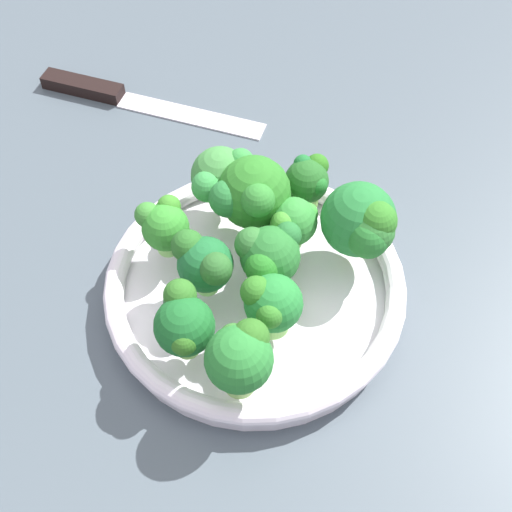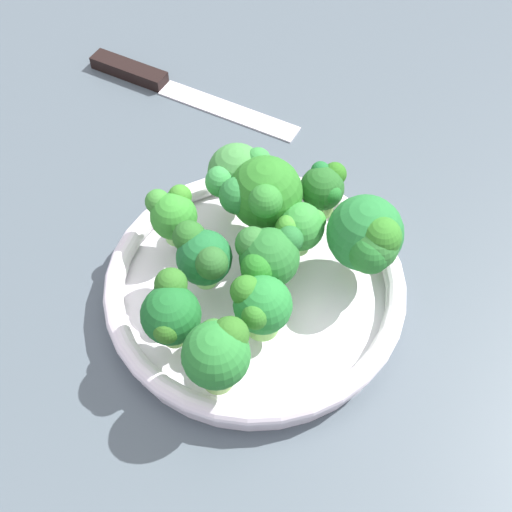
# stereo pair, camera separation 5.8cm
# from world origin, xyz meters

# --- Properties ---
(ground_plane) EXTENTS (1.30, 1.30, 0.03)m
(ground_plane) POSITION_xyz_m (0.00, 0.00, -0.01)
(ground_plane) COLOR #47535B
(bowl) EXTENTS (0.27, 0.27, 0.03)m
(bowl) POSITION_xyz_m (-0.00, -0.02, 0.02)
(bowl) COLOR white
(bowl) RESTS_ON ground_plane
(broccoli_floret_0) EXTENTS (0.04, 0.05, 0.05)m
(broccoli_floret_0) POSITION_xyz_m (0.04, -0.10, 0.06)
(broccoli_floret_0) COLOR #85C863
(broccoli_floret_0) RESTS_ON bowl
(broccoli_floret_1) EXTENTS (0.05, 0.06, 0.06)m
(broccoli_floret_1) POSITION_xyz_m (0.04, -0.04, 0.07)
(broccoli_floret_1) COLOR #86C866
(broccoli_floret_1) RESTS_ON bowl
(broccoli_floret_2) EXTENTS (0.05, 0.05, 0.07)m
(broccoli_floret_2) POSITION_xyz_m (0.07, 0.05, 0.07)
(broccoli_floret_2) COLOR #8BBD5E
(broccoli_floret_2) RESTS_ON bowl
(broccoli_floret_3) EXTENTS (0.07, 0.07, 0.07)m
(broccoli_floret_3) POSITION_xyz_m (-0.09, 0.02, 0.07)
(broccoli_floret_3) COLOR #8CC259
(broccoli_floret_3) RESTS_ON bowl
(broccoli_floret_4) EXTENTS (0.05, 0.05, 0.06)m
(broccoli_floret_4) POSITION_xyz_m (0.09, -0.00, 0.07)
(broccoli_floret_4) COLOR #7FBA55
(broccoli_floret_4) RESTS_ON bowl
(broccoli_floret_5) EXTENTS (0.06, 0.05, 0.06)m
(broccoli_floret_5) POSITION_xyz_m (-0.03, -0.10, 0.07)
(broccoli_floret_5) COLOR #7CB751
(broccoli_floret_5) RESTS_ON bowl
(broccoli_floret_6) EXTENTS (0.06, 0.05, 0.06)m
(broccoli_floret_6) POSITION_xyz_m (-0.01, -0.01, 0.07)
(broccoli_floret_6) COLOR #8ACB60
(broccoli_floret_6) RESTS_ON bowl
(broccoli_floret_7) EXTENTS (0.05, 0.05, 0.06)m
(broccoli_floret_7) POSITION_xyz_m (0.02, 0.03, 0.07)
(broccoli_floret_7) COLOR #7FC357
(broccoli_floret_7) RESTS_ON bowl
(broccoli_floret_8) EXTENTS (0.05, 0.04, 0.05)m
(broccoli_floret_8) POSITION_xyz_m (-0.09, -0.05, 0.06)
(broccoli_floret_8) COLOR #85B856
(broccoli_floret_8) RESTS_ON bowl
(broccoli_floret_9) EXTENTS (0.05, 0.04, 0.05)m
(broccoli_floret_9) POSITION_xyz_m (-0.05, -0.02, 0.06)
(broccoli_floret_9) COLOR #98D974
(broccoli_floret_9) RESTS_ON bowl
(broccoli_floret_10) EXTENTS (0.07, 0.07, 0.07)m
(broccoli_floret_10) POSITION_xyz_m (-0.04, -0.07, 0.07)
(broccoli_floret_10) COLOR #93C958
(broccoli_floret_10) RESTS_ON bowl
(knife) EXTENTS (0.16, 0.24, 0.01)m
(knife) POSITION_xyz_m (-0.06, -0.32, 0.01)
(knife) COLOR silver
(knife) RESTS_ON ground_plane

